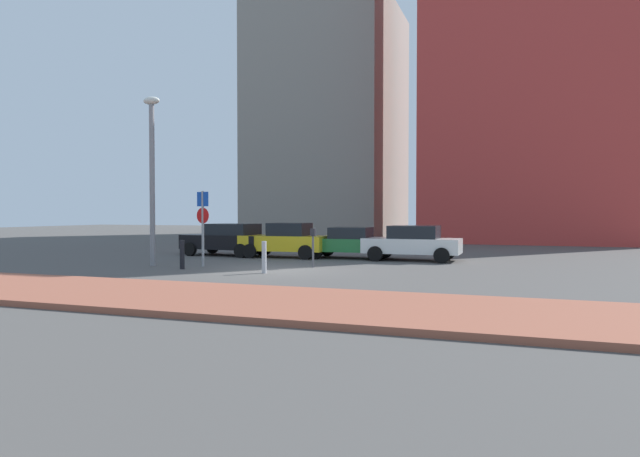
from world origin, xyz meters
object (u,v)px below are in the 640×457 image
object	(u,v)px
parked_car_green	(351,242)
street_lamp	(152,166)
parked_car_yellow	(285,240)
parked_car_black	(228,239)
parking_sign_post	(203,219)
parking_meter	(313,242)
parked_car_white	(412,242)
traffic_bollard_mid	(182,255)
traffic_bollard_near	(264,257)

from	to	relation	value
parked_car_green	street_lamp	world-z (taller)	street_lamp
parked_car_yellow	street_lamp	size ratio (longest dim) A/B	0.61
parked_car_black	parking_sign_post	distance (m)	5.56
parking_meter	parked_car_yellow	bearing A→B (deg)	125.44
parked_car_green	parked_car_white	distance (m)	2.86
parking_meter	traffic_bollard_mid	distance (m)	4.82
parked_car_green	parking_meter	bearing A→B (deg)	-91.60
parked_car_black	parking_meter	distance (m)	7.20
parked_car_black	traffic_bollard_mid	world-z (taller)	parked_car_black
traffic_bollard_near	parked_car_green	bearing A→B (deg)	81.72
parked_car_yellow	traffic_bollard_mid	world-z (taller)	parked_car_yellow
parked_car_green	parked_car_black	bearing A→B (deg)	-176.26
parked_car_white	parking_sign_post	xyz separation A→B (m)	(-7.07, -5.30, 1.03)
parked_car_black	parked_car_yellow	xyz separation A→B (m)	(3.07, -0.16, -0.01)
parking_sign_post	traffic_bollard_mid	xyz separation A→B (m)	(-0.19, -1.12, -1.29)
parked_car_black	traffic_bollard_mid	size ratio (longest dim) A/B	4.08
parking_meter	parking_sign_post	bearing A→B (deg)	-165.84
street_lamp	traffic_bollard_near	xyz separation A→B (m)	(5.19, -0.94, -3.32)
parked_car_yellow	traffic_bollard_near	size ratio (longest dim) A/B	3.66
parked_car_green	traffic_bollard_mid	xyz separation A→B (m)	(-4.41, -6.67, -0.19)
parked_car_green	traffic_bollard_near	xyz separation A→B (m)	(-1.01, -6.92, -0.17)
parked_car_black	parked_car_green	xyz separation A→B (m)	(6.02, 0.39, -0.08)
parking_sign_post	street_lamp	bearing A→B (deg)	-167.83
traffic_bollard_near	parked_car_white	bearing A→B (deg)	59.99
parked_car_yellow	street_lamp	xyz separation A→B (m)	(-3.25, -5.43, 3.07)
parking_sign_post	street_lamp	size ratio (longest dim) A/B	0.44
parking_meter	street_lamp	xyz separation A→B (m)	(-6.07, -1.46, 2.92)
traffic_bollard_mid	street_lamp	bearing A→B (deg)	158.78
street_lamp	parking_meter	bearing A→B (deg)	13.52
street_lamp	traffic_bollard_mid	distance (m)	3.85
parked_car_black	traffic_bollard_near	xyz separation A→B (m)	(5.02, -6.53, -0.26)
traffic_bollard_mid	parked_car_yellow	bearing A→B (deg)	76.55
parked_car_green	traffic_bollard_mid	size ratio (longest dim) A/B	3.90
parking_meter	traffic_bollard_near	distance (m)	2.59
traffic_bollard_mid	parked_car_white	bearing A→B (deg)	41.49
parked_car_yellow	traffic_bollard_near	distance (m)	6.66
parking_sign_post	parked_car_green	bearing A→B (deg)	52.72
parking_sign_post	parking_meter	world-z (taller)	parking_sign_post
traffic_bollard_near	traffic_bollard_mid	distance (m)	3.42
parked_car_yellow	parking_sign_post	distance (m)	5.26
parked_car_green	parked_car_white	size ratio (longest dim) A/B	1.00
parked_car_black	street_lamp	size ratio (longest dim) A/B	0.66
parking_meter	parked_car_green	bearing A→B (deg)	88.40
parked_car_black	parked_car_yellow	size ratio (longest dim) A/B	1.07
street_lamp	traffic_bollard_mid	size ratio (longest dim) A/B	6.20
parked_car_black	traffic_bollard_mid	bearing A→B (deg)	-75.63
parked_car_black	street_lamp	world-z (taller)	street_lamp
street_lamp	traffic_bollard_mid	bearing A→B (deg)	-21.22
parked_car_black	parking_meter	xyz separation A→B (m)	(5.90, -4.13, 0.14)
parked_car_yellow	parking_meter	size ratio (longest dim) A/B	2.72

